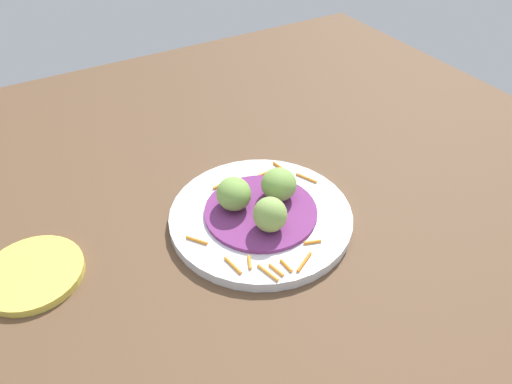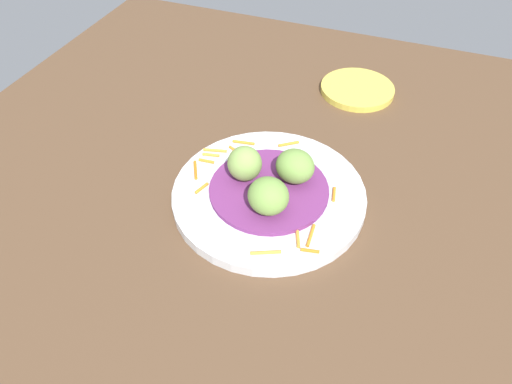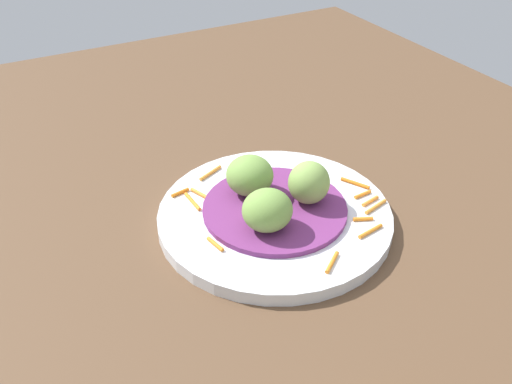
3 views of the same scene
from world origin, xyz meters
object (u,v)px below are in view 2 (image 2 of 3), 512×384
guac_scoop_center (245,163)px  side_plate_small (357,89)px  guac_scoop_left (295,166)px  main_plate (269,195)px  guac_scoop_right (268,196)px

guac_scoop_center → side_plate_small: bearing=72.5°
guac_scoop_left → side_plate_small: size_ratio=0.42×
guac_scoop_left → guac_scoop_center: (-6.07, -1.95, 0.16)cm
main_plate → guac_scoop_right: 5.08cm
main_plate → side_plate_small: 29.31cm
guac_scoop_center → guac_scoop_right: bearing=-42.2°
guac_scoop_right → side_plate_small: guac_scoop_right is taller
guac_scoop_left → side_plate_small: (2.80, 26.11, -3.66)cm
main_plate → guac_scoop_center: (-3.60, 0.78, 3.61)cm
main_plate → guac_scoop_center: guac_scoop_center is taller
main_plate → guac_scoop_left: size_ratio=4.92×
main_plate → guac_scoop_left: bearing=47.8°
guac_scoop_right → guac_scoop_center: bearing=137.8°
main_plate → guac_scoop_center: size_ratio=5.36×
main_plate → side_plate_small: (5.27, 28.84, -0.20)cm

